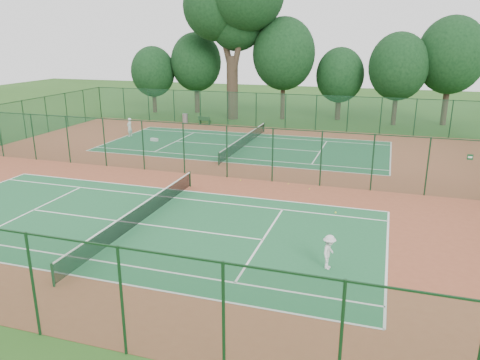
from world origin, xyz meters
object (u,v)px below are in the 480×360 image
at_px(bench, 205,120).
at_px(kit_bag, 154,140).
at_px(player_near, 329,252).
at_px(trash_bin, 185,118).
at_px(player_far, 130,127).
at_px(big_tree, 234,5).

bearing_deg(bench, kit_bag, -92.07).
height_order(player_near, bench, player_near).
height_order(trash_bin, bench, trash_bin).
bearing_deg(player_near, kit_bag, 50.62).
xyz_separation_m(player_near, kit_bag, (-17.94, 19.43, -0.60)).
height_order(player_near, player_far, player_far).
xyz_separation_m(player_near, bench, (-16.69, 28.41, -0.29)).
relative_size(player_near, big_tree, 0.08).
bearing_deg(big_tree, player_far, -116.03).
xyz_separation_m(kit_bag, big_tree, (3.03, 13.57, 11.98)).
height_order(player_far, trash_bin, player_far).
distance_m(player_near, kit_bag, 26.45).
bearing_deg(kit_bag, bench, 89.76).
height_order(trash_bin, kit_bag, trash_bin).
relative_size(player_far, bench, 1.22).
relative_size(player_near, player_far, 0.84).
distance_m(bench, big_tree, 12.67).
height_order(kit_bag, big_tree, big_tree).
bearing_deg(trash_bin, bench, -1.66).
distance_m(kit_bag, big_tree, 18.35).
distance_m(player_near, player_far, 29.36).
bearing_deg(kit_bag, trash_bin, 104.11).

